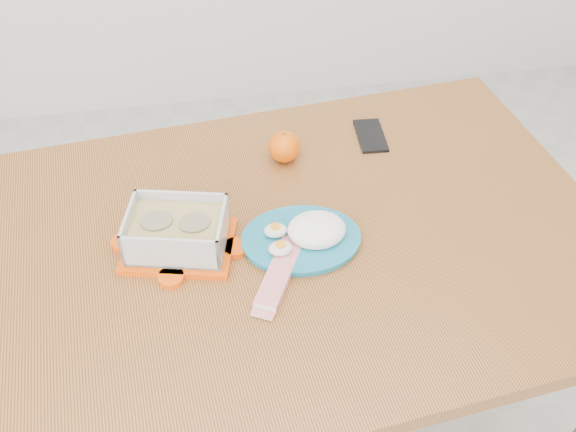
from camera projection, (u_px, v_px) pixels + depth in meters
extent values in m
cube|color=#AA5F30|center=(288.00, 243.00, 1.34)|extent=(1.44, 1.04, 0.04)
cylinder|color=brown|center=(33.00, 283.00, 1.75)|extent=(0.06, 0.06, 0.71)
cylinder|color=brown|center=(444.00, 200.00, 1.99)|extent=(0.06, 0.06, 0.71)
cube|color=#FF5007|center=(179.00, 245.00, 1.30)|extent=(0.25, 0.21, 0.01)
cube|color=#B9BDBF|center=(177.00, 229.00, 1.27)|extent=(0.22, 0.18, 0.08)
cube|color=tan|center=(177.00, 232.00, 1.27)|extent=(0.20, 0.16, 0.05)
cylinder|color=#888259|center=(157.00, 224.00, 1.26)|extent=(0.08, 0.08, 0.02)
cylinder|color=#888259|center=(195.00, 226.00, 1.26)|extent=(0.08, 0.08, 0.02)
sphere|color=#FF5C05|center=(284.00, 147.00, 1.48)|extent=(0.07, 0.07, 0.07)
cylinder|color=teal|center=(301.00, 240.00, 1.31)|extent=(0.25, 0.25, 0.01)
ellipsoid|color=white|center=(317.00, 226.00, 1.29)|extent=(0.13, 0.11, 0.05)
ellipsoid|color=silver|center=(275.00, 230.00, 1.30)|extent=(0.05, 0.04, 0.02)
ellipsoid|color=silver|center=(280.00, 248.00, 1.27)|extent=(0.05, 0.04, 0.02)
cube|color=#BD090C|center=(280.00, 273.00, 1.24)|extent=(0.12, 0.18, 0.02)
cube|color=black|center=(371.00, 136.00, 1.57)|extent=(0.07, 0.13, 0.01)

